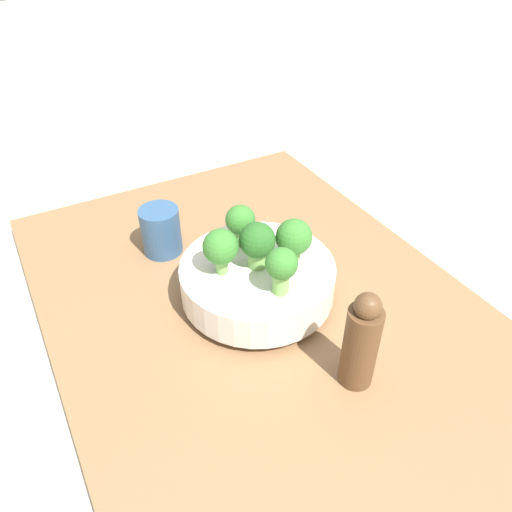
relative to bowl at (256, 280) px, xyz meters
name	(u,v)px	position (x,y,z in m)	size (l,w,h in m)	color
ground_plane	(265,324)	(-0.03, 0.00, -0.08)	(6.00, 6.00, 0.00)	beige
table	(265,316)	(-0.03, 0.00, -0.06)	(0.95, 0.66, 0.04)	olive
bowl	(256,280)	(0.00, 0.00, 0.00)	(0.25, 0.25, 0.07)	silver
broccoli_floret_left	(283,266)	(-0.07, -0.01, 0.08)	(0.05, 0.05, 0.08)	#7AB256
broccoli_floret_front	(294,238)	(-0.01, -0.06, 0.07)	(0.06, 0.06, 0.07)	#609347
broccoli_floret_back	(221,248)	(0.01, 0.05, 0.08)	(0.06, 0.06, 0.08)	#7AB256
broccoli_floret_right	(240,223)	(0.07, -0.01, 0.07)	(0.05, 0.05, 0.07)	#6BA34C
broccoli_floret_center	(256,243)	(0.00, 0.00, 0.08)	(0.06, 0.06, 0.08)	#7AB256
cup	(161,231)	(0.20, 0.09, 0.00)	(0.07, 0.07, 0.09)	#33567F
pepper_mill	(361,342)	(-0.21, -0.04, 0.03)	(0.05, 0.05, 0.16)	brown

